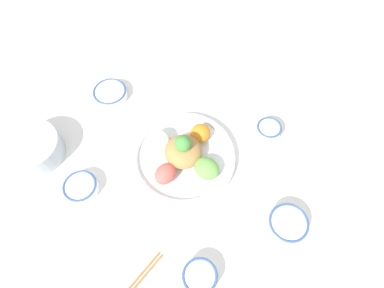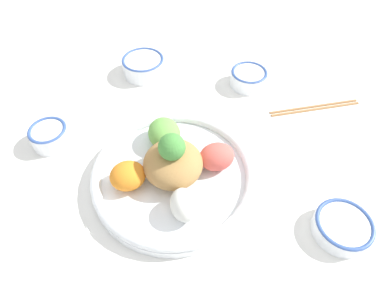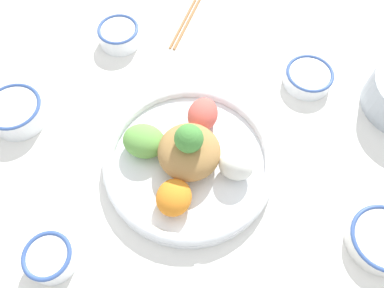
# 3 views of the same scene
# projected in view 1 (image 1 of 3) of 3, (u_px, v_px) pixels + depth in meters

# --- Properties ---
(ground_plane) EXTENTS (2.40, 2.40, 0.00)m
(ground_plane) POSITION_uv_depth(u_px,v_px,m) (177.00, 169.00, 0.99)
(ground_plane) COLOR white
(salad_platter) EXTENTS (0.32, 0.32, 0.13)m
(salad_platter) POSITION_uv_depth(u_px,v_px,m) (184.00, 156.00, 0.98)
(salad_platter) COLOR white
(salad_platter) RESTS_ON ground_plane
(sauce_bowl_red) EXTENTS (0.11, 0.11, 0.05)m
(sauce_bowl_red) POSITION_uv_depth(u_px,v_px,m) (287.00, 224.00, 0.88)
(sauce_bowl_red) COLOR white
(sauce_bowl_red) RESTS_ON ground_plane
(rice_bowl_blue) EXTENTS (0.09, 0.09, 0.04)m
(rice_bowl_blue) POSITION_uv_depth(u_px,v_px,m) (200.00, 277.00, 0.82)
(rice_bowl_blue) COLOR white
(rice_bowl_blue) RESTS_ON ground_plane
(sauce_bowl_dark) EXTENTS (0.10, 0.10, 0.03)m
(sauce_bowl_dark) POSITION_uv_depth(u_px,v_px,m) (81.00, 187.00, 0.94)
(sauce_bowl_dark) COLOR white
(sauce_bowl_dark) RESTS_ON ground_plane
(rice_bowl_plain) EXTENTS (0.08, 0.08, 0.04)m
(rice_bowl_plain) POSITION_uv_depth(u_px,v_px,m) (268.00, 130.00, 1.03)
(rice_bowl_plain) COLOR white
(rice_bowl_plain) RESTS_ON ground_plane
(sauce_bowl_far) EXTENTS (0.12, 0.12, 0.03)m
(sauce_bowl_far) POSITION_uv_depth(u_px,v_px,m) (110.00, 93.00, 1.11)
(sauce_bowl_far) COLOR white
(sauce_bowl_far) RESTS_ON ground_plane
(side_serving_bowl) EXTENTS (0.17, 0.17, 0.07)m
(side_serving_bowl) POSITION_uv_depth(u_px,v_px,m) (33.00, 148.00, 0.98)
(side_serving_bowl) COLOR #A8B2BC
(side_serving_bowl) RESTS_ON ground_plane
(chopsticks_pair_near) EXTENTS (0.13, 0.20, 0.01)m
(chopsticks_pair_near) POSITION_uv_depth(u_px,v_px,m) (132.00, 288.00, 0.83)
(chopsticks_pair_near) COLOR #9E6B3D
(chopsticks_pair_near) RESTS_ON ground_plane
(serving_spoon_main) EXTENTS (0.11, 0.10, 0.01)m
(serving_spoon_main) POSITION_uv_depth(u_px,v_px,m) (207.00, 95.00, 1.13)
(serving_spoon_main) COLOR white
(serving_spoon_main) RESTS_ON ground_plane
(serving_spoon_extra) EXTENTS (0.14, 0.05, 0.01)m
(serving_spoon_extra) POSITION_uv_depth(u_px,v_px,m) (203.00, 63.00, 1.20)
(serving_spoon_extra) COLOR white
(serving_spoon_extra) RESTS_ON ground_plane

